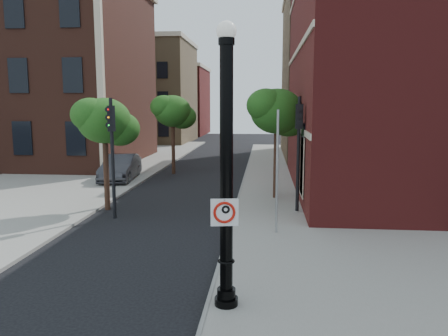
# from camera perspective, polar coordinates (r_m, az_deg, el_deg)

# --- Properties ---
(ground) EXTENTS (120.00, 120.00, 0.00)m
(ground) POSITION_cam_1_polar(r_m,az_deg,el_deg) (11.55, -12.29, -15.79)
(ground) COLOR black
(ground) RESTS_ON ground
(sidewalk_right) EXTENTS (8.00, 60.00, 0.12)m
(sidewalk_right) POSITION_cam_1_polar(r_m,az_deg,el_deg) (20.73, 12.71, -4.78)
(sidewalk_right) COLOR gray
(sidewalk_right) RESTS_ON ground
(sidewalk_left) EXTENTS (10.00, 50.00, 0.12)m
(sidewalk_left) POSITION_cam_1_polar(r_m,az_deg,el_deg) (30.96, -18.14, -0.69)
(sidewalk_left) COLOR gray
(sidewalk_left) RESTS_ON ground
(curb_edge) EXTENTS (0.10, 60.00, 0.14)m
(curb_edge) POSITION_cam_1_polar(r_m,az_deg,el_deg) (20.59, 1.71, -4.63)
(curb_edge) COLOR gray
(curb_edge) RESTS_ON ground
(victorian_building) EXTENTS (18.60, 14.60, 17.95)m
(victorian_building) POSITION_cam_1_polar(r_m,az_deg,el_deg) (39.32, -24.82, 13.50)
(victorian_building) COLOR #562B1F
(victorian_building) RESTS_ON ground
(bg_building_tan_a) EXTENTS (12.00, 12.00, 12.00)m
(bg_building_tan_a) POSITION_cam_1_polar(r_m,az_deg,el_deg) (56.17, -10.60, 9.52)
(bg_building_tan_a) COLOR olive
(bg_building_tan_a) RESTS_ON ground
(bg_building_red) EXTENTS (12.00, 12.00, 10.00)m
(bg_building_red) POSITION_cam_1_polar(r_m,az_deg,el_deg) (69.73, -7.39, 8.51)
(bg_building_red) COLOR maroon
(bg_building_red) RESTS_ON ground
(bg_building_tan_b) EXTENTS (22.00, 14.00, 14.00)m
(bg_building_tan_b) POSITION_cam_1_polar(r_m,az_deg,el_deg) (42.05, 23.36, 10.81)
(bg_building_tan_b) COLOR olive
(bg_building_tan_b) RESTS_ON ground
(lamppost) EXTENTS (0.54, 0.54, 6.42)m
(lamppost) POSITION_cam_1_polar(r_m,az_deg,el_deg) (9.63, 0.31, -1.96)
(lamppost) COLOR black
(lamppost) RESTS_ON ground
(no_parking_sign) EXTENTS (0.61, 0.14, 0.61)m
(no_parking_sign) POSITION_cam_1_polar(r_m,az_deg,el_deg) (9.60, 0.08, -5.79)
(no_parking_sign) COLOR white
(no_parking_sign) RESTS_ON ground
(parked_car) EXTENTS (2.20, 5.07, 1.62)m
(parked_car) POSITION_cam_1_polar(r_m,az_deg,el_deg) (27.60, -13.36, 0.03)
(parked_car) COLOR #2C2B30
(parked_car) RESTS_ON ground
(traffic_signal_left) EXTENTS (0.39, 0.44, 4.94)m
(traffic_signal_left) POSITION_cam_1_polar(r_m,az_deg,el_deg) (18.24, -14.46, 3.80)
(traffic_signal_left) COLOR black
(traffic_signal_left) RESTS_ON ground
(traffic_signal_right) EXTENTS (0.32, 0.41, 5.01)m
(traffic_signal_right) POSITION_cam_1_polar(r_m,az_deg,el_deg) (18.73, 9.75, 4.20)
(traffic_signal_right) COLOR black
(traffic_signal_right) RESTS_ON ground
(utility_pole) EXTENTS (0.09, 0.09, 4.50)m
(utility_pole) POSITION_cam_1_polar(r_m,az_deg,el_deg) (15.50, 6.94, -0.77)
(utility_pole) COLOR #999999
(utility_pole) RESTS_ON ground
(street_tree_a) EXTENTS (2.76, 2.49, 4.97)m
(street_tree_a) POSITION_cam_1_polar(r_m,az_deg,el_deg) (19.87, -15.24, 5.82)
(street_tree_a) COLOR #331D14
(street_tree_a) RESTS_ON ground
(street_tree_b) EXTENTS (2.94, 2.65, 5.29)m
(street_tree_b) POSITION_cam_1_polar(r_m,az_deg,el_deg) (29.61, -6.64, 7.28)
(street_tree_b) COLOR #331D14
(street_tree_b) RESTS_ON ground
(street_tree_c) EXTENTS (3.02, 2.73, 5.44)m
(street_tree_c) POSITION_cam_1_polar(r_m,az_deg,el_deg) (21.33, 7.00, 7.20)
(street_tree_c) COLOR #331D14
(street_tree_c) RESTS_ON ground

